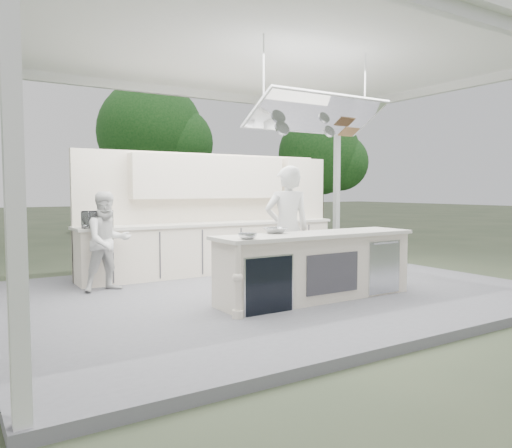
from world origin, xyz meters
TOP-DOWN VIEW (x-y plane):
  - ground at (0.00, 0.00)m, footprint 90.00×90.00m
  - stage_deck at (0.00, 0.00)m, footprint 8.00×6.00m
  - tent at (0.00, -0.01)m, footprint 8.20×6.20m
  - demo_island at (0.18, -0.91)m, footprint 3.10×0.79m
  - back_counter at (0.00, 1.90)m, footprint 5.08×0.72m
  - back_wall_unit at (0.44, 2.11)m, footprint 5.05×0.48m
  - tree_cluster at (-0.16, 9.77)m, footprint 19.55×9.40m
  - head_chef at (0.15, -0.25)m, footprint 0.81×0.66m
  - sous_chef at (-2.17, 1.26)m, footprint 0.82×0.68m
  - toaster_oven at (-2.20, 1.70)m, footprint 0.56×0.46m
  - bowl_large at (-0.34, -0.65)m, footprint 0.39×0.39m
  - bowl_small at (-1.10, -1.15)m, footprint 0.32×0.32m

SIDE VIEW (x-z plane):
  - ground at x=0.00m, z-range 0.00..0.00m
  - stage_deck at x=0.00m, z-range 0.00..0.12m
  - demo_island at x=0.18m, z-range 0.12..1.07m
  - back_counter at x=0.00m, z-range 0.12..1.07m
  - sous_chef at x=-2.17m, z-range 0.12..1.66m
  - head_chef at x=0.15m, z-range 0.12..2.05m
  - bowl_small at x=-1.10m, z-range 1.07..1.14m
  - bowl_large at x=-0.34m, z-range 1.07..1.15m
  - toaster_oven at x=-2.20m, z-range 1.07..1.34m
  - back_wall_unit at x=0.44m, z-range 0.45..2.70m
  - tree_cluster at x=-0.16m, z-range 0.36..6.21m
  - tent at x=0.00m, z-range 1.78..5.64m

